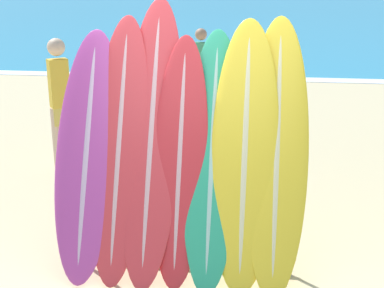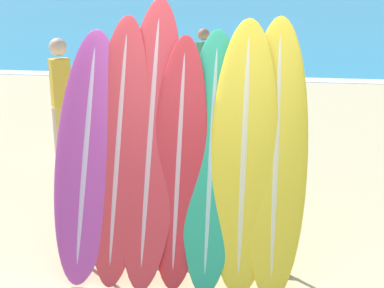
% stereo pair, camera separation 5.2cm
% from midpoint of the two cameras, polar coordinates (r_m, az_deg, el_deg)
% --- Properties ---
extents(ocean_water, '(120.00, 60.00, 0.01)m').
position_cam_midpoint_polar(ocean_water, '(43.20, 7.36, 14.19)').
color(ocean_water, teal).
rests_on(ocean_water, ground_plane).
extents(surfboard_rack, '(2.03, 0.04, 0.94)m').
position_cam_midpoint_polar(surfboard_rack, '(4.91, -0.98, -7.93)').
color(surfboard_rack, slate).
rests_on(surfboard_rack, ground_plane).
extents(surfboard_slot_0, '(0.59, 1.06, 2.15)m').
position_cam_midpoint_polar(surfboard_slot_0, '(4.92, -10.85, -1.00)').
color(surfboard_slot_0, '#B23D8E').
rests_on(surfboard_slot_0, ground_plane).
extents(surfboard_slot_1, '(0.52, 1.09, 2.28)m').
position_cam_midpoint_polar(surfboard_slot_1, '(4.85, -7.49, -0.33)').
color(surfboard_slot_1, red).
rests_on(surfboard_slot_1, ground_plane).
extents(surfboard_slot_2, '(0.55, 1.23, 2.43)m').
position_cam_midpoint_polar(surfboard_slot_2, '(4.80, -4.12, 0.56)').
color(surfboard_slot_2, red).
rests_on(surfboard_slot_2, ground_plane).
extents(surfboard_slot_3, '(0.49, 0.93, 2.12)m').
position_cam_midpoint_polar(surfboard_slot_3, '(4.72, -1.07, -1.71)').
color(surfboard_slot_3, red).
rests_on(surfboard_slot_3, ground_plane).
extents(surfboard_slot_4, '(0.51, 1.07, 2.16)m').
position_cam_midpoint_polar(surfboard_slot_4, '(4.71, 2.38, -1.51)').
color(surfboard_slot_4, '#289E70').
rests_on(surfboard_slot_4, ground_plane).
extents(surfboard_slot_5, '(0.59, 1.03, 2.27)m').
position_cam_midpoint_polar(surfboard_slot_5, '(4.67, 5.87, -1.04)').
color(surfboard_slot_5, yellow).
rests_on(surfboard_slot_5, ground_plane).
extents(surfboard_slot_6, '(0.55, 1.14, 2.28)m').
position_cam_midpoint_polar(surfboard_slot_6, '(4.69, 9.26, -1.01)').
color(surfboard_slot_6, yellow).
rests_on(surfboard_slot_6, ground_plane).
extents(person_near_water, '(0.30, 0.24, 1.79)m').
position_cam_midpoint_polar(person_near_water, '(9.20, -3.24, 7.40)').
color(person_near_water, '#846047').
rests_on(person_near_water, ground_plane).
extents(person_mid_beach, '(0.28, 0.23, 1.66)m').
position_cam_midpoint_polar(person_mid_beach, '(10.19, 1.36, 8.03)').
color(person_mid_beach, '#A87A5B').
rests_on(person_mid_beach, ground_plane).
extents(person_far_left, '(0.31, 0.29, 1.80)m').
position_cam_midpoint_polar(person_far_left, '(7.65, -13.54, 4.84)').
color(person_far_left, beige).
rests_on(person_far_left, ground_plane).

